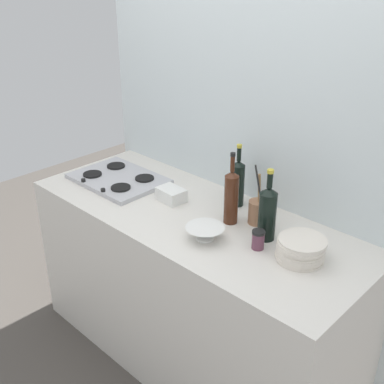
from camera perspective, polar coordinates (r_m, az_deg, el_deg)
ground_plane at (r=2.91m, az=0.00°, el=-18.35°), size 6.00×6.00×0.00m
counter_block at (r=2.62m, az=0.00°, el=-11.28°), size 1.80×0.70×0.90m
backsplash_panel at (r=2.56m, az=5.92°, el=3.99°), size 1.90×0.06×2.17m
stovetop_hob at (r=2.75m, az=-8.69°, el=1.56°), size 0.51×0.37×0.04m
plate_stack at (r=2.06m, az=12.71°, el=-6.60°), size 0.21×0.21×0.10m
wine_bottle_leftmost at (r=2.42m, az=5.43°, el=1.18°), size 0.07×0.07×0.33m
wine_bottle_mid_left at (r=2.25m, az=4.66°, el=-0.49°), size 0.07×0.07×0.35m
wine_bottle_mid_right at (r=2.14m, az=8.89°, el=-2.39°), size 0.08×0.08×0.34m
mixing_bowl at (r=2.16m, az=1.55°, el=-4.78°), size 0.18×0.18×0.06m
butter_dish at (r=2.49m, az=-2.47°, el=-0.31°), size 0.15×0.11×0.07m
utensil_crock at (r=2.29m, az=7.75°, el=-2.24°), size 0.09×0.09×0.31m
condiment_jar_front at (r=2.10m, az=7.81°, el=-5.58°), size 0.06×0.06×0.09m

